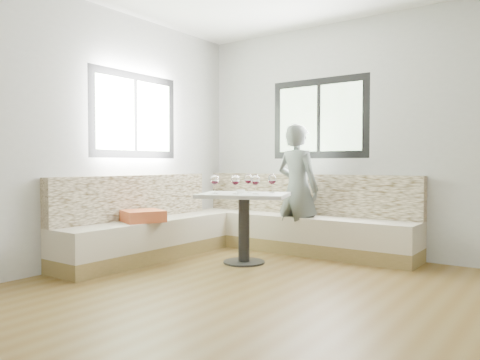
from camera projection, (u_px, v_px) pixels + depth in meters
room at (274, 119)px, 3.40m from camera, size 5.01×5.01×2.81m
banquette at (234, 227)px, 5.58m from camera, size 2.90×2.80×0.95m
table at (244, 211)px, 5.08m from camera, size 1.13×1.02×0.76m
person at (298, 189)px, 5.61m from camera, size 0.62×0.45×1.56m
olive_ramekin at (241, 191)px, 5.14m from camera, size 0.09×0.09×0.04m
wine_glass_a at (215, 180)px, 5.00m from camera, size 0.09×0.09×0.21m
wine_glass_b at (235, 180)px, 4.92m from camera, size 0.09×0.09×0.21m
wine_glass_c at (256, 180)px, 4.91m from camera, size 0.09×0.09×0.21m
wine_glass_d at (248, 179)px, 5.20m from camera, size 0.09×0.09×0.21m
wine_glass_e at (272, 180)px, 5.11m from camera, size 0.09×0.09×0.21m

